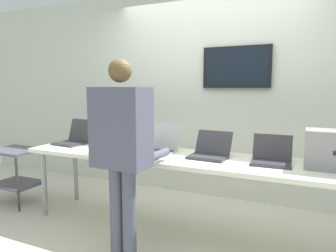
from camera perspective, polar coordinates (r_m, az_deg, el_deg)
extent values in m
cube|color=beige|center=(3.13, 1.72, -19.75)|extent=(8.00, 8.00, 0.04)
cube|color=silver|center=(3.85, 8.31, 6.31)|extent=(8.00, 0.06, 2.68)
cube|color=black|center=(3.73, 12.92, 10.89)|extent=(0.81, 0.05, 0.49)
cube|color=black|center=(3.72, 12.87, 10.90)|extent=(0.75, 0.02, 0.43)
cube|color=silver|center=(2.86, 1.78, -6.03)|extent=(3.14, 0.70, 0.04)
cylinder|color=gray|center=(3.59, -22.55, -10.10)|extent=(0.05, 0.05, 0.72)
cylinder|color=gray|center=(3.93, -17.19, -8.36)|extent=(0.05, 0.05, 0.72)
cube|color=gray|center=(2.71, 29.13, -3.95)|extent=(0.43, 0.29, 0.31)
cube|color=black|center=(2.56, 29.40, -4.58)|extent=(0.04, 0.01, 0.03)
cube|color=#383B3C|center=(3.57, -18.20, -3.22)|extent=(0.36, 0.30, 0.02)
cube|color=#2C2A33|center=(3.56, -18.37, -3.06)|extent=(0.33, 0.25, 0.00)
cube|color=#383B3C|center=(3.66, -16.30, -0.76)|extent=(0.34, 0.12, 0.25)
cube|color=black|center=(3.67, -16.26, -0.77)|extent=(0.31, 0.10, 0.22)
cube|color=#252326|center=(3.25, -10.91, -4.01)|extent=(0.33, 0.26, 0.02)
cube|color=#30282E|center=(3.23, -11.02, -3.84)|extent=(0.30, 0.20, 0.00)
cube|color=#252326|center=(3.34, -9.81, -1.55)|extent=(0.32, 0.07, 0.23)
cube|color=#374781|center=(3.34, -9.78, -1.55)|extent=(0.29, 0.05, 0.20)
cube|color=#B0B7B3|center=(2.96, -2.21, -4.98)|extent=(0.35, 0.28, 0.02)
cube|color=#352735|center=(2.95, -2.33, -4.80)|extent=(0.32, 0.23, 0.00)
cube|color=#B0B7B3|center=(3.08, -0.80, -1.89)|extent=(0.34, 0.08, 0.26)
cube|color=black|center=(3.08, -0.78, -1.89)|extent=(0.31, 0.06, 0.23)
cube|color=#38363C|center=(2.75, 7.51, -5.97)|extent=(0.36, 0.26, 0.02)
cube|color=#292C30|center=(2.74, 7.43, -5.78)|extent=(0.33, 0.20, 0.00)
cube|color=#38363C|center=(2.89, 8.72, -3.08)|extent=(0.35, 0.13, 0.21)
cube|color=#2B4D77|center=(2.89, 8.74, -3.10)|extent=(0.32, 0.11, 0.18)
cube|color=#3C383C|center=(2.65, 19.00, -6.83)|extent=(0.33, 0.24, 0.02)
cube|color=#282933|center=(2.64, 18.99, -6.63)|extent=(0.30, 0.19, 0.00)
cube|color=#3C383C|center=(2.77, 19.28, -3.79)|extent=(0.33, 0.09, 0.21)
cube|color=black|center=(2.77, 19.28, -3.80)|extent=(0.30, 0.07, 0.19)
cylinder|color=#4C4E62|center=(2.57, -9.77, -15.95)|extent=(0.11, 0.11, 0.79)
cylinder|color=#4C4E62|center=(2.50, -7.40, -16.56)|extent=(0.11, 0.11, 0.79)
cube|color=#4C4E62|center=(2.34, -8.93, -0.27)|extent=(0.45, 0.28, 0.62)
sphere|color=brown|center=(2.33, -9.14, 10.37)|extent=(0.18, 0.18, 0.18)
cylinder|color=#4C4E62|center=(2.71, -8.08, -4.81)|extent=(0.08, 0.32, 0.07)
cylinder|color=#4C4E62|center=(2.54, -1.94, -5.56)|extent=(0.08, 0.32, 0.07)
cylinder|color=white|center=(3.02, -13.80, -4.27)|extent=(0.08, 0.08, 0.09)
cube|color=#4D4958|center=(4.08, -27.13, -4.17)|extent=(0.56, 0.44, 0.03)
cube|color=#4D4958|center=(4.17, -26.80, -9.77)|extent=(0.53, 0.42, 0.03)
cylinder|color=#333338|center=(3.83, -26.75, -9.72)|extent=(0.02, 0.02, 0.66)
cylinder|color=#333338|center=(4.47, -26.98, -7.37)|extent=(0.02, 0.02, 0.66)
cylinder|color=#333338|center=(4.08, -22.35, -8.46)|extent=(0.02, 0.02, 0.66)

